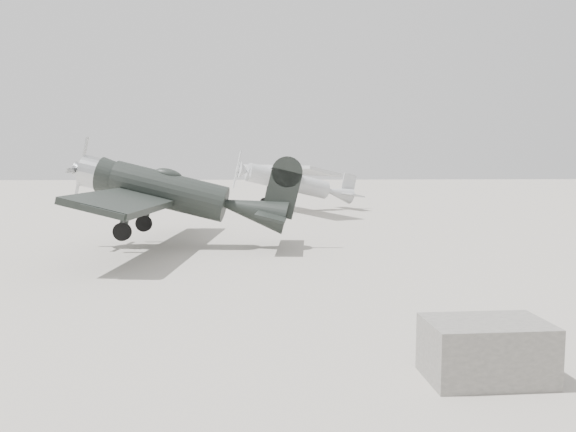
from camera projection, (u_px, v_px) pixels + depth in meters
name	position (u px, v px, depth m)	size (l,w,h in m)	color
ground	(300.00, 284.00, 14.57)	(160.00, 160.00, 0.00)	#9E988C
lowwing_monoplane	(180.00, 194.00, 20.63)	(8.22, 11.51, 3.71)	black
highwing_monoplane	(293.00, 178.00, 35.57)	(8.36, 11.55, 3.32)	#ADB0B3
equipment_block	(486.00, 350.00, 8.21)	(1.75, 1.10, 0.88)	#64625D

